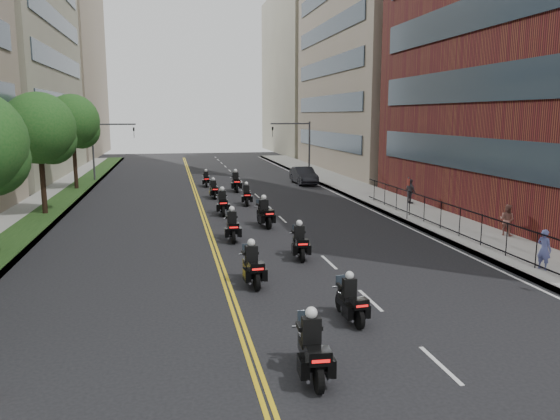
{
  "coord_description": "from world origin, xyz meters",
  "views": [
    {
      "loc": [
        -3.35,
        -11.93,
        6.29
      ],
      "look_at": [
        1.6,
        12.78,
        1.87
      ],
      "focal_mm": 35.0,
      "sensor_mm": 36.0,
      "label": 1
    }
  ],
  "objects_px": {
    "motorcycle_7": "(247,196)",
    "pedestrian_c": "(410,191)",
    "parked_sedan": "(304,176)",
    "motorcycle_9": "(236,183)",
    "pedestrian_b": "(507,220)",
    "motorcycle_0": "(312,351)",
    "pedestrian_a": "(544,249)",
    "motorcycle_5": "(264,214)",
    "motorcycle_2": "(252,267)",
    "motorcycle_3": "(300,243)",
    "motorcycle_6": "(222,204)",
    "motorcycle_4": "(232,227)",
    "motorcycle_8": "(214,190)",
    "motorcycle_10": "(206,180)",
    "motorcycle_1": "(351,302)"
  },
  "relations": [
    {
      "from": "motorcycle_1",
      "to": "motorcycle_4",
      "type": "relative_size",
      "value": 0.89
    },
    {
      "from": "motorcycle_5",
      "to": "pedestrian_c",
      "type": "bearing_deg",
      "value": 17.93
    },
    {
      "from": "motorcycle_4",
      "to": "motorcycle_5",
      "type": "distance_m",
      "value": 3.78
    },
    {
      "from": "parked_sedan",
      "to": "pedestrian_b",
      "type": "relative_size",
      "value": 2.92
    },
    {
      "from": "motorcycle_4",
      "to": "pedestrian_c",
      "type": "height_order",
      "value": "pedestrian_c"
    },
    {
      "from": "motorcycle_4",
      "to": "motorcycle_5",
      "type": "relative_size",
      "value": 0.96
    },
    {
      "from": "motorcycle_0",
      "to": "pedestrian_a",
      "type": "height_order",
      "value": "pedestrian_a"
    },
    {
      "from": "motorcycle_7",
      "to": "parked_sedan",
      "type": "relative_size",
      "value": 0.47
    },
    {
      "from": "motorcycle_5",
      "to": "motorcycle_4",
      "type": "bearing_deg",
      "value": -132.34
    },
    {
      "from": "parked_sedan",
      "to": "pedestrian_c",
      "type": "distance_m",
      "value": 13.92
    },
    {
      "from": "motorcycle_2",
      "to": "motorcycle_8",
      "type": "xyz_separation_m",
      "value": [
        0.27,
        21.81,
        -0.06
      ]
    },
    {
      "from": "motorcycle_1",
      "to": "motorcycle_9",
      "type": "xyz_separation_m",
      "value": [
        -0.07,
        29.37,
        0.12
      ]
    },
    {
      "from": "motorcycle_7",
      "to": "motorcycle_6",
      "type": "bearing_deg",
      "value": -116.2
    },
    {
      "from": "motorcycle_1",
      "to": "parked_sedan",
      "type": "bearing_deg",
      "value": 74.56
    },
    {
      "from": "motorcycle_4",
      "to": "parked_sedan",
      "type": "relative_size",
      "value": 0.5
    },
    {
      "from": "motorcycle_2",
      "to": "motorcycle_3",
      "type": "relative_size",
      "value": 1.02
    },
    {
      "from": "motorcycle_2",
      "to": "motorcycle_7",
      "type": "distance_m",
      "value": 18.38
    },
    {
      "from": "motorcycle_1",
      "to": "motorcycle_6",
      "type": "bearing_deg",
      "value": 92.35
    },
    {
      "from": "motorcycle_8",
      "to": "pedestrian_b",
      "type": "relative_size",
      "value": 1.33
    },
    {
      "from": "pedestrian_b",
      "to": "pedestrian_c",
      "type": "height_order",
      "value": "pedestrian_c"
    },
    {
      "from": "motorcycle_7",
      "to": "motorcycle_10",
      "type": "height_order",
      "value": "motorcycle_7"
    },
    {
      "from": "motorcycle_3",
      "to": "motorcycle_9",
      "type": "height_order",
      "value": "motorcycle_9"
    },
    {
      "from": "motorcycle_6",
      "to": "motorcycle_10",
      "type": "height_order",
      "value": "motorcycle_6"
    },
    {
      "from": "motorcycle_3",
      "to": "motorcycle_6",
      "type": "xyz_separation_m",
      "value": [
        -2.34,
        11.37,
        0.03
      ]
    },
    {
      "from": "pedestrian_b",
      "to": "motorcycle_10",
      "type": "bearing_deg",
      "value": 3.09
    },
    {
      "from": "motorcycle_7",
      "to": "pedestrian_c",
      "type": "relative_size",
      "value": 1.3
    },
    {
      "from": "motorcycle_7",
      "to": "motorcycle_5",
      "type": "bearing_deg",
      "value": -86.23
    },
    {
      "from": "motorcycle_0",
      "to": "motorcycle_10",
      "type": "distance_m",
      "value": 36.38
    },
    {
      "from": "motorcycle_5",
      "to": "pedestrian_b",
      "type": "bearing_deg",
      "value": -31.48
    },
    {
      "from": "motorcycle_5",
      "to": "motorcycle_0",
      "type": "bearing_deg",
      "value": -103.19
    },
    {
      "from": "parked_sedan",
      "to": "pedestrian_b",
      "type": "xyz_separation_m",
      "value": [
        4.93,
        -23.77,
        0.18
      ]
    },
    {
      "from": "motorcycle_0",
      "to": "motorcycle_9",
      "type": "xyz_separation_m",
      "value": [
        2.03,
        32.71,
        0.04
      ]
    },
    {
      "from": "motorcycle_5",
      "to": "motorcycle_6",
      "type": "bearing_deg",
      "value": 107.84
    },
    {
      "from": "parked_sedan",
      "to": "motorcycle_3",
      "type": "bearing_deg",
      "value": -105.18
    },
    {
      "from": "motorcycle_7",
      "to": "pedestrian_a",
      "type": "distance_m",
      "value": 21.19
    },
    {
      "from": "motorcycle_10",
      "to": "motorcycle_3",
      "type": "bearing_deg",
      "value": -83.15
    },
    {
      "from": "motorcycle_1",
      "to": "motorcycle_5",
      "type": "relative_size",
      "value": 0.86
    },
    {
      "from": "motorcycle_1",
      "to": "motorcycle_5",
      "type": "distance_m",
      "value": 14.71
    },
    {
      "from": "motorcycle_2",
      "to": "motorcycle_4",
      "type": "distance_m",
      "value": 7.42
    },
    {
      "from": "motorcycle_7",
      "to": "motorcycle_9",
      "type": "relative_size",
      "value": 0.88
    },
    {
      "from": "motorcycle_2",
      "to": "motorcycle_7",
      "type": "bearing_deg",
      "value": 79.09
    },
    {
      "from": "motorcycle_6",
      "to": "motorcycle_10",
      "type": "bearing_deg",
      "value": 92.04
    },
    {
      "from": "motorcycle_9",
      "to": "pedestrian_c",
      "type": "height_order",
      "value": "motorcycle_9"
    },
    {
      "from": "motorcycle_5",
      "to": "parked_sedan",
      "type": "xyz_separation_m",
      "value": [
        6.82,
        18.44,
        0.06
      ]
    },
    {
      "from": "motorcycle_5",
      "to": "pedestrian_c",
      "type": "xyz_separation_m",
      "value": [
        11.26,
        5.25,
        0.28
      ]
    },
    {
      "from": "motorcycle_2",
      "to": "motorcycle_4",
      "type": "bearing_deg",
      "value": 85.66
    },
    {
      "from": "motorcycle_5",
      "to": "motorcycle_2",
      "type": "bearing_deg",
      "value": -109.25
    },
    {
      "from": "motorcycle_8",
      "to": "parked_sedan",
      "type": "bearing_deg",
      "value": 35.12
    },
    {
      "from": "motorcycle_6",
      "to": "pedestrian_c",
      "type": "bearing_deg",
      "value": 5.85
    },
    {
      "from": "motorcycle_3",
      "to": "motorcycle_6",
      "type": "distance_m",
      "value": 11.6
    }
  ]
}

